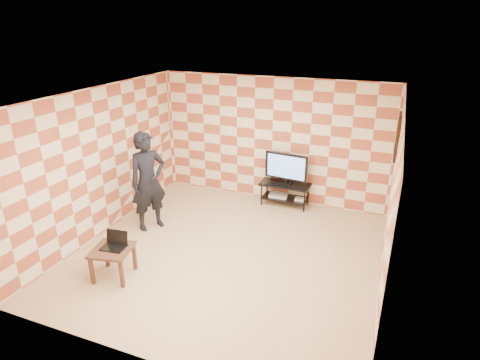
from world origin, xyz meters
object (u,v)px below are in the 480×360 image
tv (286,167)px  side_table (112,254)px  tv_stand (285,189)px  person (148,182)px

tv → side_table: (-1.79, -3.51, -0.46)m
tv_stand → side_table: same height
tv → person: 2.87m
person → tv: bearing=-15.7°
side_table → person: person is taller
tv_stand → side_table: (-1.79, -3.51, 0.04)m
tv_stand → tv: (0.00, -0.00, 0.51)m
tv_stand → person: (-2.15, -1.91, 0.59)m
tv_stand → tv: tv is taller
tv → side_table: bearing=-117.1°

